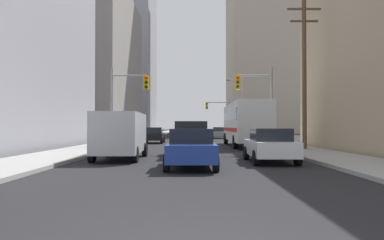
{
  "coord_description": "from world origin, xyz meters",
  "views": [
    {
      "loc": [
        0.02,
        -4.67,
        1.6
      ],
      "look_at": [
        0.0,
        26.64,
        2.16
      ],
      "focal_mm": 34.32,
      "sensor_mm": 36.0,
      "label": 1
    }
  ],
  "objects_px": {
    "sedan_blue": "(191,148)",
    "sedan_white": "(270,145)",
    "sedan_grey": "(219,133)",
    "traffic_signal_far_right": "(219,111)",
    "city_bus": "(245,122)",
    "pickup_truck_navy": "(191,139)",
    "traffic_signal_near_left": "(128,94)",
    "cargo_van_silver": "(121,133)",
    "sedan_black": "(154,135)",
    "traffic_signal_near_right": "(256,94)"
  },
  "relations": [
    {
      "from": "city_bus",
      "to": "traffic_signal_far_right",
      "type": "height_order",
      "value": "traffic_signal_far_right"
    },
    {
      "from": "pickup_truck_navy",
      "to": "sedan_blue",
      "type": "bearing_deg",
      "value": -89.82
    },
    {
      "from": "traffic_signal_near_left",
      "to": "city_bus",
      "type": "bearing_deg",
      "value": 13.59
    },
    {
      "from": "sedan_grey",
      "to": "traffic_signal_near_right",
      "type": "distance_m",
      "value": 22.24
    },
    {
      "from": "city_bus",
      "to": "traffic_signal_far_right",
      "type": "distance_m",
      "value": 28.47
    },
    {
      "from": "sedan_grey",
      "to": "city_bus",
      "type": "bearing_deg",
      "value": -88.11
    },
    {
      "from": "pickup_truck_navy",
      "to": "sedan_black",
      "type": "height_order",
      "value": "pickup_truck_navy"
    },
    {
      "from": "sedan_grey",
      "to": "traffic_signal_near_right",
      "type": "height_order",
      "value": "traffic_signal_near_right"
    },
    {
      "from": "sedan_white",
      "to": "pickup_truck_navy",
      "type": "bearing_deg",
      "value": 132.78
    },
    {
      "from": "sedan_white",
      "to": "sedan_grey",
      "type": "distance_m",
      "value": 32.74
    },
    {
      "from": "sedan_white",
      "to": "sedan_grey",
      "type": "xyz_separation_m",
      "value": [
        0.11,
        32.74,
        0.0
      ]
    },
    {
      "from": "traffic_signal_near_left",
      "to": "cargo_van_silver",
      "type": "bearing_deg",
      "value": -81.97
    },
    {
      "from": "pickup_truck_navy",
      "to": "sedan_blue",
      "type": "height_order",
      "value": "pickup_truck_navy"
    },
    {
      "from": "pickup_truck_navy",
      "to": "sedan_blue",
      "type": "distance_m",
      "value": 5.98
    },
    {
      "from": "sedan_black",
      "to": "sedan_grey",
      "type": "bearing_deg",
      "value": 62.23
    },
    {
      "from": "sedan_black",
      "to": "traffic_signal_far_right",
      "type": "height_order",
      "value": "traffic_signal_far_right"
    },
    {
      "from": "city_bus",
      "to": "traffic_signal_near_left",
      "type": "bearing_deg",
      "value": -166.41
    },
    {
      "from": "traffic_signal_far_right",
      "to": "sedan_grey",
      "type": "bearing_deg",
      "value": -94.51
    },
    {
      "from": "traffic_signal_far_right",
      "to": "traffic_signal_near_left",
      "type": "bearing_deg",
      "value": -106.49
    },
    {
      "from": "city_bus",
      "to": "sedan_grey",
      "type": "xyz_separation_m",
      "value": [
        -0.65,
        19.79,
        -1.16
      ]
    },
    {
      "from": "sedan_blue",
      "to": "sedan_white",
      "type": "height_order",
      "value": "same"
    },
    {
      "from": "sedan_grey",
      "to": "pickup_truck_navy",
      "type": "bearing_deg",
      "value": -97.17
    },
    {
      "from": "cargo_van_silver",
      "to": "traffic_signal_near_left",
      "type": "bearing_deg",
      "value": 98.03
    },
    {
      "from": "city_bus",
      "to": "cargo_van_silver",
      "type": "relative_size",
      "value": 2.18
    },
    {
      "from": "sedan_black",
      "to": "traffic_signal_near_left",
      "type": "xyz_separation_m",
      "value": [
        -1.1,
        -8.17,
        3.22
      ]
    },
    {
      "from": "traffic_signal_far_right",
      "to": "pickup_truck_navy",
      "type": "bearing_deg",
      "value": -96.56
    },
    {
      "from": "sedan_blue",
      "to": "traffic_signal_far_right",
      "type": "xyz_separation_m",
      "value": [
        4.3,
        43.5,
        3.27
      ]
    },
    {
      "from": "sedan_white",
      "to": "traffic_signal_near_left",
      "type": "height_order",
      "value": "traffic_signal_near_left"
    },
    {
      "from": "cargo_van_silver",
      "to": "sedan_black",
      "type": "relative_size",
      "value": 1.25
    },
    {
      "from": "sedan_white",
      "to": "traffic_signal_near_left",
      "type": "bearing_deg",
      "value": 127.51
    },
    {
      "from": "sedan_grey",
      "to": "traffic_signal_far_right",
      "type": "relative_size",
      "value": 0.7
    },
    {
      "from": "pickup_truck_navy",
      "to": "traffic_signal_far_right",
      "type": "bearing_deg",
      "value": 83.44
    },
    {
      "from": "traffic_signal_near_right",
      "to": "traffic_signal_near_left",
      "type": "bearing_deg",
      "value": 180.0
    },
    {
      "from": "sedan_grey",
      "to": "traffic_signal_near_left",
      "type": "bearing_deg",
      "value": -110.86
    },
    {
      "from": "traffic_signal_near_right",
      "to": "cargo_van_silver",
      "type": "bearing_deg",
      "value": -131.89
    },
    {
      "from": "pickup_truck_navy",
      "to": "sedan_black",
      "type": "xyz_separation_m",
      "value": [
        -3.63,
        15.12,
        -0.16
      ]
    },
    {
      "from": "traffic_signal_far_right",
      "to": "city_bus",
      "type": "bearing_deg",
      "value": -90.05
    },
    {
      "from": "sedan_grey",
      "to": "traffic_signal_near_right",
      "type": "xyz_separation_m",
      "value": [
        1.17,
        -21.98,
        3.22
      ]
    },
    {
      "from": "sedan_white",
      "to": "traffic_signal_near_left",
      "type": "distance_m",
      "value": 13.95
    },
    {
      "from": "sedan_black",
      "to": "pickup_truck_navy",
      "type": "bearing_deg",
      "value": -76.51
    },
    {
      "from": "cargo_van_silver",
      "to": "sedan_white",
      "type": "relative_size",
      "value": 1.25
    },
    {
      "from": "pickup_truck_navy",
      "to": "sedan_white",
      "type": "xyz_separation_m",
      "value": [
        3.53,
        -3.82,
        -0.16
      ]
    },
    {
      "from": "cargo_van_silver",
      "to": "sedan_blue",
      "type": "bearing_deg",
      "value": -47.28
    },
    {
      "from": "cargo_van_silver",
      "to": "traffic_signal_near_right",
      "type": "relative_size",
      "value": 0.88
    },
    {
      "from": "city_bus",
      "to": "pickup_truck_navy",
      "type": "height_order",
      "value": "city_bus"
    },
    {
      "from": "city_bus",
      "to": "cargo_van_silver",
      "type": "distance_m",
      "value": 13.76
    },
    {
      "from": "sedan_black",
      "to": "traffic_signal_near_right",
      "type": "bearing_deg",
      "value": -44.1
    },
    {
      "from": "sedan_blue",
      "to": "traffic_signal_near_right",
      "type": "distance_m",
      "value": 14.16
    },
    {
      "from": "city_bus",
      "to": "pickup_truck_navy",
      "type": "bearing_deg",
      "value": -115.18
    },
    {
      "from": "sedan_blue",
      "to": "traffic_signal_near_left",
      "type": "distance_m",
      "value": 14.15
    }
  ]
}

